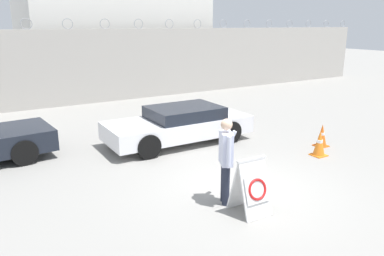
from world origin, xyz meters
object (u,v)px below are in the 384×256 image
(security_guard, at_px, (226,157))
(parked_car_rear_sedan, at_px, (180,124))
(barricade_sign, at_px, (252,186))
(traffic_cone_near, at_px, (320,143))
(traffic_cone_mid, at_px, (322,135))

(security_guard, xyz_separation_m, parked_car_rear_sedan, (1.23, 4.09, -0.43))
(barricade_sign, height_order, traffic_cone_near, barricade_sign)
(barricade_sign, xyz_separation_m, traffic_cone_mid, (4.54, 2.12, -0.22))
(barricade_sign, bearing_deg, parked_car_rear_sedan, 79.04)
(barricade_sign, height_order, parked_car_rear_sedan, parked_car_rear_sedan)
(security_guard, bearing_deg, barricade_sign, -137.42)
(parked_car_rear_sedan, bearing_deg, traffic_cone_mid, 144.16)
(security_guard, relative_size, traffic_cone_mid, 2.63)
(traffic_cone_mid, relative_size, parked_car_rear_sedan, 0.15)
(barricade_sign, distance_m, traffic_cone_mid, 5.02)
(security_guard, bearing_deg, parked_car_rear_sedan, 8.68)
(barricade_sign, xyz_separation_m, security_guard, (-0.19, 0.61, 0.45))
(traffic_cone_near, bearing_deg, traffic_cone_mid, 36.31)
(security_guard, distance_m, parked_car_rear_sedan, 4.29)
(traffic_cone_mid, height_order, parked_car_rear_sedan, parked_car_rear_sedan)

